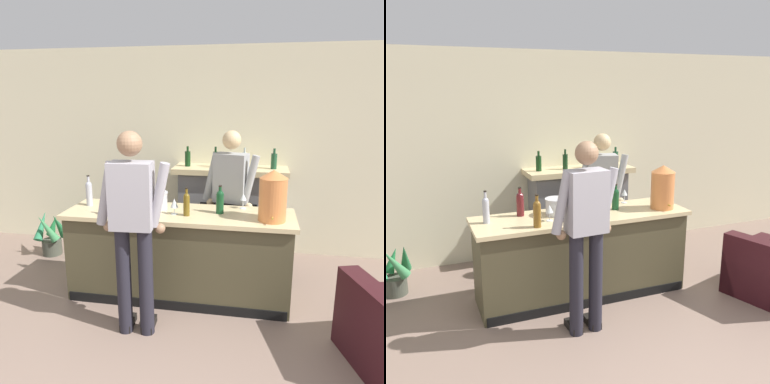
# 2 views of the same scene
# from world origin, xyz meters

# --- Properties ---
(wall_back_panel) EXTENTS (12.00, 0.07, 2.75)m
(wall_back_panel) POSITION_xyz_m (0.00, 3.65, 1.38)
(wall_back_panel) COLOR beige
(wall_back_panel) RESTS_ON ground_plane
(bar_counter) EXTENTS (2.36, 0.69, 0.94)m
(bar_counter) POSITION_xyz_m (-0.13, 2.21, 0.47)
(bar_counter) COLOR #443E29
(bar_counter) RESTS_ON ground_plane
(fireplace_stone) EXTENTS (1.47, 0.52, 1.48)m
(fireplace_stone) POSITION_xyz_m (0.30, 3.39, 0.62)
(fireplace_stone) COLOR slate
(fireplace_stone) RESTS_ON ground_plane
(armchair_black) EXTENTS (1.04, 1.00, 0.71)m
(armchair_black) POSITION_xyz_m (1.82, 1.41, 0.25)
(armchair_black) COLOR black
(armchair_black) RESTS_ON ground_plane
(potted_plant_corner) EXTENTS (0.38, 0.38, 0.63)m
(potted_plant_corner) POSITION_xyz_m (-2.08, 2.98, 0.29)
(potted_plant_corner) COLOR #424539
(potted_plant_corner) RESTS_ON ground_plane
(person_customer) EXTENTS (0.66, 0.32, 1.83)m
(person_customer) POSITION_xyz_m (-0.38, 1.50, 1.02)
(person_customer) COLOR black
(person_customer) RESTS_ON ground_plane
(person_bartender) EXTENTS (0.64, 0.37, 1.74)m
(person_bartender) POSITION_xyz_m (0.35, 2.75, 0.96)
(person_bartender) COLOR #29222F
(person_bartender) RESTS_ON ground_plane
(copper_dispenser) EXTENTS (0.27, 0.31, 0.49)m
(copper_dispenser) POSITION_xyz_m (0.80, 2.10, 1.19)
(copper_dispenser) COLOR #CD763E
(copper_dispenser) RESTS_ON bar_counter
(ice_bucket_steel) EXTENTS (0.25, 0.25, 0.18)m
(ice_bucket_steel) POSITION_xyz_m (-0.39, 2.29, 1.04)
(ice_bucket_steel) COLOR silver
(ice_bucket_steel) RESTS_ON bar_counter
(wine_bottle_chardonnay_pale) EXTENTS (0.08, 0.08, 0.31)m
(wine_bottle_chardonnay_pale) POSITION_xyz_m (-0.76, 2.40, 1.09)
(wine_bottle_chardonnay_pale) COLOR #59191C
(wine_bottle_chardonnay_pale) RESTS_ON bar_counter
(wine_bottle_cabernet_heavy) EXTENTS (0.06, 0.06, 0.29)m
(wine_bottle_cabernet_heavy) POSITION_xyz_m (-0.03, 2.11, 1.07)
(wine_bottle_cabernet_heavy) COLOR brown
(wine_bottle_cabernet_heavy) RESTS_ON bar_counter
(wine_bottle_riesling_slim) EXTENTS (0.08, 0.08, 0.33)m
(wine_bottle_riesling_slim) POSITION_xyz_m (-0.70, 1.97, 1.09)
(wine_bottle_riesling_slim) COLOR brown
(wine_bottle_riesling_slim) RESTS_ON bar_counter
(wine_bottle_merlot_tall) EXTENTS (0.07, 0.07, 0.34)m
(wine_bottle_merlot_tall) POSITION_xyz_m (-1.15, 2.28, 1.09)
(wine_bottle_merlot_tall) COLOR #A8ABB8
(wine_bottle_merlot_tall) RESTS_ON bar_counter
(wine_bottle_burgundy_dark) EXTENTS (0.08, 0.08, 0.29)m
(wine_bottle_burgundy_dark) POSITION_xyz_m (0.29, 2.24, 1.08)
(wine_bottle_burgundy_dark) COLOR #134020
(wine_bottle_burgundy_dark) RESTS_ON bar_counter
(wine_glass_front_right) EXTENTS (0.08, 0.08, 0.16)m
(wine_glass_front_right) POSITION_xyz_m (-0.16, 2.13, 1.06)
(wine_glass_front_right) COLOR silver
(wine_glass_front_right) RESTS_ON bar_counter
(wine_glass_near_bucket) EXTENTS (0.08, 0.08, 0.17)m
(wine_glass_near_bucket) POSITION_xyz_m (-0.53, 2.11, 1.07)
(wine_glass_near_bucket) COLOR silver
(wine_glass_near_bucket) RESTS_ON bar_counter
(wine_glass_back_row) EXTENTS (0.07, 0.07, 0.17)m
(wine_glass_back_row) POSITION_xyz_m (0.51, 2.46, 1.06)
(wine_glass_back_row) COLOR silver
(wine_glass_back_row) RESTS_ON bar_counter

